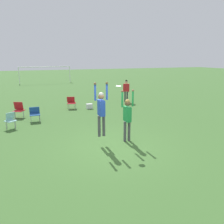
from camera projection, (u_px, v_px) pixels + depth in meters
The scene contains 11 objects.
ground_plane at pixel (112, 146), 9.11m from camera, with size 120.00×120.00×0.00m, color #3D662D.
person_jumping at pixel (101, 108), 8.84m from camera, with size 0.59×0.44×2.26m.
person_defending at pixel (127, 114), 9.35m from camera, with size 0.59×0.44×2.28m.
frisbee at pixel (119, 86), 8.76m from camera, with size 0.22×0.22×0.02m.
camping_chair_0 at pixel (19, 109), 13.34m from camera, with size 0.75×0.82×0.94m.
camping_chair_1 at pixel (71, 102), 15.68m from camera, with size 0.69×0.74×0.83m.
camping_chair_2 at pixel (35, 113), 12.53m from camera, with size 0.57×0.60×0.81m.
camping_chair_3 at pixel (10, 119), 11.24m from camera, with size 0.66×0.73×0.83m.
person_spectator_near at pixel (126, 89), 17.85m from camera, with size 0.59×0.38×1.82m.
cooler_box at pixel (89, 106), 15.71m from camera, with size 0.45×0.29×0.35m.
soccer_goal at pixel (45, 70), 31.11m from camera, with size 7.10×0.10×2.35m.
Camera 1 is at (-3.14, -7.90, 3.58)m, focal length 35.00 mm.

